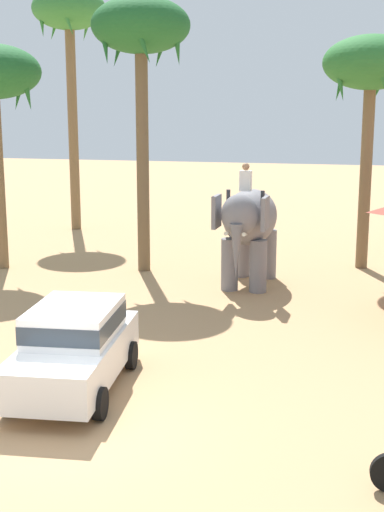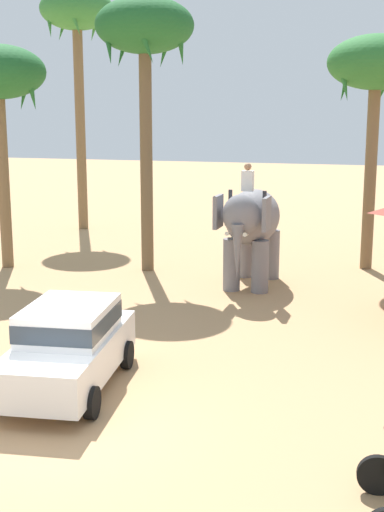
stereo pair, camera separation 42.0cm
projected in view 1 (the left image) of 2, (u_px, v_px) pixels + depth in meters
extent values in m
plane|color=tan|center=(63.00, 427.00, 12.40)|extent=(120.00, 120.00, 0.00)
cube|color=white|center=(74.00, 357.00, 13.92)|extent=(2.16, 4.27, 0.76)
cube|color=white|center=(75.00, 321.00, 13.87)|extent=(1.79, 2.26, 0.64)
cube|color=#2D3842|center=(75.00, 321.00, 13.87)|extent=(1.81, 2.29, 0.35)
cylinder|color=black|center=(100.00, 404.00, 12.65)|extent=(0.25, 0.62, 0.60)
cylinder|color=black|center=(9.00, 398.00, 12.88)|extent=(0.25, 0.62, 0.60)
cylinder|color=black|center=(131.00, 355.00, 15.12)|extent=(0.25, 0.62, 0.60)
cylinder|color=black|center=(54.00, 352.00, 15.34)|extent=(0.25, 0.62, 0.60)
ellipsoid|color=slate|center=(250.00, 217.00, 22.02)|extent=(1.66, 3.13, 1.70)
cylinder|color=slate|center=(258.00, 266.00, 21.31)|extent=(0.52, 0.52, 1.60)
cylinder|color=slate|center=(230.00, 264.00, 21.54)|extent=(0.52, 0.52, 1.60)
cylinder|color=slate|center=(268.00, 254.00, 23.07)|extent=(0.52, 0.52, 1.60)
cylinder|color=slate|center=(242.00, 253.00, 23.30)|extent=(0.52, 0.52, 1.60)
ellipsoid|color=slate|center=(240.00, 215.00, 20.43)|extent=(1.12, 1.02, 1.20)
cube|color=slate|center=(265.00, 213.00, 20.32)|extent=(0.14, 0.80, 0.96)
cube|color=slate|center=(216.00, 212.00, 20.70)|extent=(0.14, 0.80, 0.96)
cone|color=slate|center=(236.00, 252.00, 20.21)|extent=(0.37, 0.37, 1.60)
cone|color=beige|center=(246.00, 234.00, 20.09)|extent=(0.13, 0.56, 0.21)
cone|color=beige|center=(228.00, 234.00, 20.22)|extent=(0.13, 0.56, 0.21)
cube|color=white|center=(246.00, 181.00, 20.97)|extent=(0.34, 0.25, 0.60)
sphere|color=#A87A56|center=(246.00, 167.00, 20.89)|extent=(0.22, 0.22, 0.22)
cylinder|color=#333338|center=(263.00, 200.00, 20.95)|extent=(0.12, 0.12, 0.55)
cylinder|color=#333338|center=(228.00, 199.00, 21.22)|extent=(0.12, 0.12, 0.55)
cylinder|color=brown|center=(143.00, 155.00, 23.52)|extent=(0.41, 0.41, 7.87)
ellipsoid|color=#1E5B28|center=(141.00, 25.00, 22.67)|extent=(3.20, 3.20, 1.80)
cone|color=#1E5B28|center=(177.00, 40.00, 22.48)|extent=(0.40, 0.92, 1.64)
cone|color=#1E5B28|center=(162.00, 44.00, 23.76)|extent=(0.91, 0.57, 1.67)
cone|color=#1E5B28|center=(120.00, 44.00, 23.67)|extent=(0.73, 0.83, 1.69)
cone|color=#1E5B28|center=(105.00, 40.00, 22.34)|extent=(0.73, 0.83, 1.69)
cone|color=#1E5B28|center=(141.00, 38.00, 21.60)|extent=(0.91, 0.57, 1.67)
cylinder|color=brown|center=(366.00, 171.00, 24.03)|extent=(0.40, 0.40, 6.74)
ellipsoid|color=#286B2D|center=(371.00, 62.00, 23.30)|extent=(3.20, 3.20, 1.80)
cone|color=#286B2D|center=(382.00, 79.00, 24.39)|extent=(0.91, 0.57, 1.67)
cone|color=#286B2D|center=(342.00, 79.00, 24.31)|extent=(0.73, 0.83, 1.69)
cone|color=#286B2D|center=(340.00, 77.00, 22.97)|extent=(0.73, 0.83, 1.69)
cone|color=#286B2D|center=(382.00, 76.00, 22.23)|extent=(0.91, 0.57, 1.67)
cylinder|color=brown|center=(73.00, 124.00, 31.59)|extent=(0.43, 0.43, 9.47)
ellipsoid|color=#337A38|center=(69.00, 8.00, 30.57)|extent=(3.20, 3.20, 1.80)
cone|color=#337A38|center=(95.00, 20.00, 30.38)|extent=(0.40, 0.92, 1.64)
cone|color=#337A38|center=(88.00, 23.00, 31.67)|extent=(0.91, 0.57, 1.67)
cone|color=#337A38|center=(56.00, 23.00, 31.58)|extent=(0.73, 0.83, 1.69)
cone|color=#337A38|center=(42.00, 19.00, 30.24)|extent=(0.73, 0.83, 1.69)
cone|color=#337A38|center=(66.00, 17.00, 29.50)|extent=(0.91, 0.57, 1.67)
cone|color=#1E5B28|center=(26.00, 87.00, 23.15)|extent=(0.40, 0.92, 1.64)
cone|color=#1E5B28|center=(20.00, 88.00, 24.44)|extent=(0.91, 0.57, 1.67)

